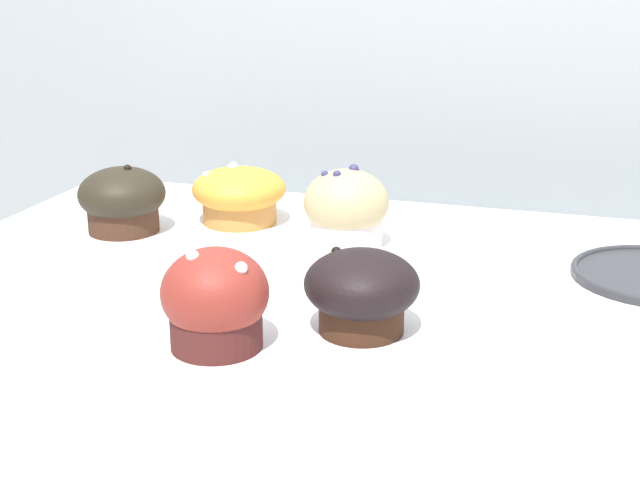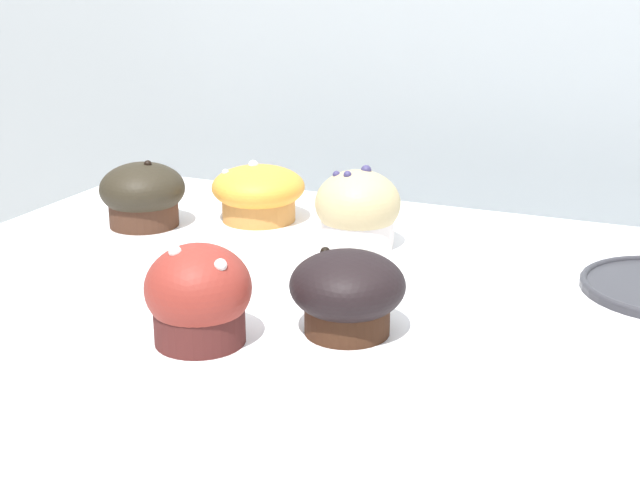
{
  "view_description": "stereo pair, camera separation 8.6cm",
  "coord_description": "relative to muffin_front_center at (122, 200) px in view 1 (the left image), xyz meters",
  "views": [
    {
      "loc": [
        0.17,
        -0.78,
        1.25
      ],
      "look_at": [
        -0.07,
        0.0,
        0.98
      ],
      "focal_mm": 50.0,
      "sensor_mm": 36.0,
      "label": 1
    },
    {
      "loc": [
        0.25,
        -0.76,
        1.25
      ],
      "look_at": [
        -0.07,
        0.0,
        0.98
      ],
      "focal_mm": 50.0,
      "sensor_mm": 36.0,
      "label": 2
    }
  ],
  "objects": [
    {
      "name": "wall_back",
      "position": [
        0.34,
        0.5,
        -0.07
      ],
      "size": [
        3.2,
        0.1,
        1.8
      ],
      "primitive_type": "cube",
      "color": "#A8B2B7",
      "rests_on": "ground"
    },
    {
      "name": "muffin_front_center",
      "position": [
        0.0,
        0.0,
        0.0
      ],
      "size": [
        0.1,
        0.1,
        0.08
      ],
      "color": "#41271A",
      "rests_on": "display_counter"
    },
    {
      "name": "muffin_back_right",
      "position": [
        0.34,
        -0.2,
        -0.0
      ],
      "size": [
        0.1,
        0.1,
        0.07
      ],
      "color": "#3A2013",
      "rests_on": "display_counter"
    },
    {
      "name": "muffin_front_left",
      "position": [
        0.12,
        0.07,
        -0.0
      ],
      "size": [
        0.11,
        0.11,
        0.07
      ],
      "color": "#C2803D",
      "rests_on": "display_counter"
    },
    {
      "name": "muffin_front_right",
      "position": [
        0.23,
        -0.26,
        0.0
      ],
      "size": [
        0.09,
        0.09,
        0.09
      ],
      "color": "#481D1B",
      "rests_on": "display_counter"
    },
    {
      "name": "muffin_back_center",
      "position": [
        0.26,
        0.03,
        0.0
      ],
      "size": [
        0.09,
        0.09,
        0.09
      ],
      "color": "silver",
      "rests_on": "display_counter"
    }
  ]
}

